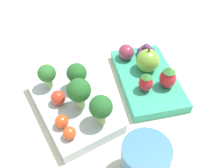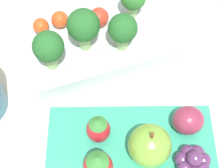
# 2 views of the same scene
# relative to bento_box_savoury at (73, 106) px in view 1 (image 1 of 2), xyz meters

# --- Properties ---
(ground_plane) EXTENTS (4.00, 4.00, 0.00)m
(ground_plane) POSITION_rel_bento_box_savoury_xyz_m (0.00, -0.08, -0.01)
(ground_plane) COLOR beige
(bento_box_savoury) EXTENTS (0.21, 0.14, 0.02)m
(bento_box_savoury) POSITION_rel_bento_box_savoury_xyz_m (0.00, 0.00, 0.00)
(bento_box_savoury) COLOR silver
(bento_box_savoury) RESTS_ON ground_plane
(bento_box_fruit) EXTENTS (0.21, 0.14, 0.02)m
(bento_box_fruit) POSITION_rel_bento_box_savoury_xyz_m (0.01, -0.16, -0.00)
(bento_box_fruit) COLOR #33A87F
(bento_box_fruit) RESTS_ON ground_plane
(broccoli_floret_0) EXTENTS (0.04, 0.04, 0.06)m
(broccoli_floret_0) POSITION_rel_bento_box_savoury_xyz_m (-0.02, -0.01, 0.05)
(broccoli_floret_0) COLOR #93B770
(broccoli_floret_0) RESTS_ON bento_box_savoury
(broccoli_floret_1) EXTENTS (0.03, 0.03, 0.05)m
(broccoli_floret_1) POSITION_rel_bento_box_savoury_xyz_m (0.06, 0.03, 0.04)
(broccoli_floret_1) COLOR #93B770
(broccoli_floret_1) RESTS_ON bento_box_savoury
(broccoli_floret_2) EXTENTS (0.04, 0.04, 0.06)m
(broccoli_floret_2) POSITION_rel_bento_box_savoury_xyz_m (-0.06, -0.03, 0.05)
(broccoli_floret_2) COLOR #93B770
(broccoli_floret_2) RESTS_ON bento_box_savoury
(broccoli_floret_3) EXTENTS (0.04, 0.04, 0.06)m
(broccoli_floret_3) POSITION_rel_bento_box_savoury_xyz_m (0.03, -0.02, 0.05)
(broccoli_floret_3) COLOR #93B770
(broccoli_floret_3) RESTS_ON bento_box_savoury
(cherry_tomato_0) EXTENTS (0.02, 0.02, 0.02)m
(cherry_tomato_0) POSITION_rel_bento_box_savoury_xyz_m (-0.07, 0.02, 0.02)
(cherry_tomato_0) COLOR #DB4C1E
(cherry_tomato_0) RESTS_ON bento_box_savoury
(cherry_tomato_1) EXTENTS (0.02, 0.02, 0.02)m
(cherry_tomato_1) POSITION_rel_bento_box_savoury_xyz_m (-0.04, 0.03, 0.02)
(cherry_tomato_1) COLOR #DB4C1E
(cherry_tomato_1) RESTS_ON bento_box_savoury
(cherry_tomato_2) EXTENTS (0.03, 0.03, 0.03)m
(cherry_tomato_2) POSITION_rel_bento_box_savoury_xyz_m (0.01, 0.02, 0.02)
(cherry_tomato_2) COLOR red
(cherry_tomato_2) RESTS_ON bento_box_savoury
(apple) EXTENTS (0.05, 0.05, 0.06)m
(apple) POSITION_rel_bento_box_savoury_xyz_m (0.03, -0.17, 0.03)
(apple) COLOR #70A838
(apple) RESTS_ON bento_box_fruit
(strawberry_0) EXTENTS (0.03, 0.03, 0.04)m
(strawberry_0) POSITION_rel_bento_box_savoury_xyz_m (-0.02, -0.14, 0.03)
(strawberry_0) COLOR red
(strawberry_0) RESTS_ON bento_box_fruit
(strawberry_1) EXTENTS (0.03, 0.03, 0.05)m
(strawberry_1) POSITION_rel_bento_box_savoury_xyz_m (-0.03, -0.18, 0.03)
(strawberry_1) COLOR red
(strawberry_1) RESTS_ON bento_box_fruit
(plum) EXTENTS (0.04, 0.03, 0.03)m
(plum) POSITION_rel_bento_box_savoury_xyz_m (0.08, -0.15, 0.02)
(plum) COLOR #892D47
(plum) RESTS_ON bento_box_fruit
(grape_cluster) EXTENTS (0.04, 0.04, 0.03)m
(grape_cluster) POSITION_rel_bento_box_savoury_xyz_m (0.08, -0.19, 0.02)
(grape_cluster) COLOR #562D5B
(grape_cluster) RESTS_ON bento_box_fruit
(drinking_cup) EXTENTS (0.07, 0.07, 0.07)m
(drinking_cup) POSITION_rel_bento_box_savoury_xyz_m (-0.16, -0.07, 0.02)
(drinking_cup) COLOR teal
(drinking_cup) RESTS_ON ground_plane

